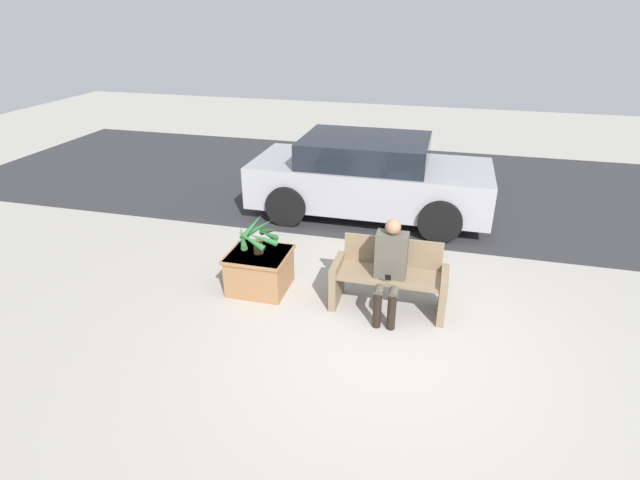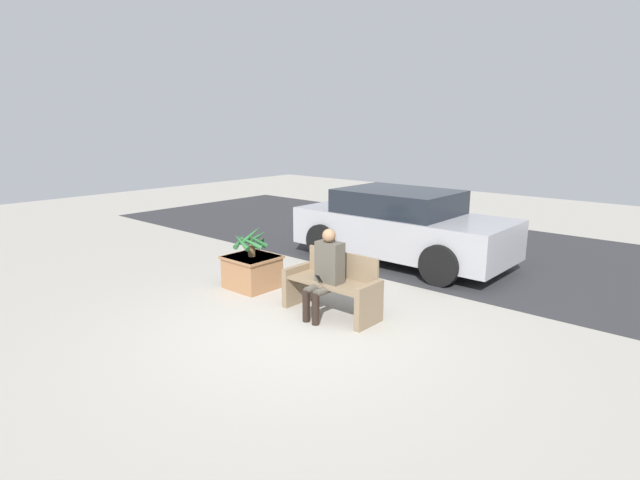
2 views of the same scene
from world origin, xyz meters
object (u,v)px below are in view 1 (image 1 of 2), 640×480
Objects in this scene: potted_plant at (258,235)px; parked_car at (369,177)px; planter_box at (260,270)px; person_seated at (390,264)px; bench at (389,278)px.

parked_car reaches higher than potted_plant.
potted_plant is 3.20m from parked_car.
potted_plant is (0.00, -0.00, 0.52)m from planter_box.
person_seated is 3.32m from parked_car.
bench is at bearing 94.21° from person_seated.
planter_box is 0.19× the size of parked_car.
parked_car is (-0.79, 3.05, 0.31)m from bench.
person_seated reaches higher than planter_box.
parked_car is (0.97, 3.05, 0.43)m from planter_box.
planter_box is at bearing 139.17° from potted_plant.
parked_car is at bearing 72.45° from potted_plant.
person_seated is 1.57× the size of planter_box.
parked_car reaches higher than person_seated.
person_seated is 1.78m from potted_plant.
potted_plant is at bearing 174.63° from person_seated.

